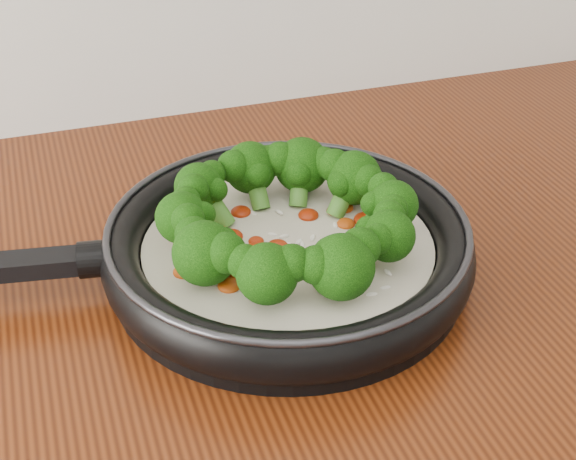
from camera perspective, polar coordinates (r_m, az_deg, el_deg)
name	(u,v)px	position (r m, az deg, el deg)	size (l,w,h in m)	color
skillet	(285,242)	(0.76, -0.23, -0.83)	(0.56, 0.39, 0.10)	black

